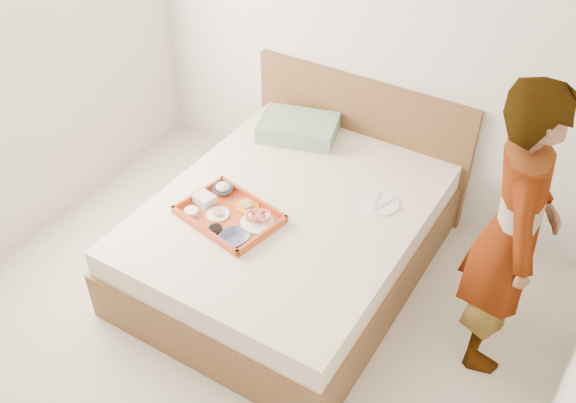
# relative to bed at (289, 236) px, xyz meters

# --- Properties ---
(ground) EXTENTS (3.50, 4.00, 0.01)m
(ground) POSITION_rel_bed_xyz_m (0.01, -1.00, -0.27)
(ground) COLOR beige
(ground) RESTS_ON ground
(wall_back) EXTENTS (3.50, 0.01, 2.60)m
(wall_back) POSITION_rel_bed_xyz_m (0.01, 1.00, 1.04)
(wall_back) COLOR silver
(wall_back) RESTS_ON ground
(bed) EXTENTS (1.65, 2.00, 0.53)m
(bed) POSITION_rel_bed_xyz_m (0.00, 0.00, 0.00)
(bed) COLOR brown
(bed) RESTS_ON ground
(headboard) EXTENTS (1.65, 0.06, 0.95)m
(headboard) POSITION_rel_bed_xyz_m (0.00, 0.97, 0.21)
(headboard) COLOR brown
(headboard) RESTS_ON ground
(pillow) EXTENTS (0.61, 0.50, 0.13)m
(pillow) POSITION_rel_bed_xyz_m (-0.35, 0.69, 0.33)
(pillow) COLOR #8EAF8B
(pillow) RESTS_ON bed
(tray) EXTENTS (0.65, 0.53, 0.05)m
(tray) POSITION_rel_bed_xyz_m (-0.25, -0.29, 0.29)
(tray) COLOR #C64B1E
(tray) RESTS_ON bed
(prawn_plate) EXTENTS (0.24, 0.24, 0.01)m
(prawn_plate) POSITION_rel_bed_xyz_m (-0.06, -0.27, 0.29)
(prawn_plate) COLOR white
(prawn_plate) RESTS_ON tray
(navy_bowl_big) EXTENTS (0.19, 0.19, 0.04)m
(navy_bowl_big) POSITION_rel_bed_xyz_m (-0.09, -0.46, 0.30)
(navy_bowl_big) COLOR #1A1C4F
(navy_bowl_big) RESTS_ON tray
(sauce_dish) EXTENTS (0.10, 0.10, 0.03)m
(sauce_dish) POSITION_rel_bed_xyz_m (-0.23, -0.45, 0.30)
(sauce_dish) COLOR black
(sauce_dish) RESTS_ON tray
(meat_plate) EXTENTS (0.17, 0.17, 0.01)m
(meat_plate) POSITION_rel_bed_xyz_m (-0.31, -0.32, 0.29)
(meat_plate) COLOR white
(meat_plate) RESTS_ON tray
(bread_plate) EXTENTS (0.17, 0.17, 0.01)m
(bread_plate) POSITION_rel_bed_xyz_m (-0.20, -0.17, 0.29)
(bread_plate) COLOR orange
(bread_plate) RESTS_ON tray
(salad_bowl) EXTENTS (0.15, 0.15, 0.04)m
(salad_bowl) POSITION_rel_bed_xyz_m (-0.41, -0.13, 0.30)
(salad_bowl) COLOR #1A1C4F
(salad_bowl) RESTS_ON tray
(plastic_tub) EXTENTS (0.14, 0.12, 0.05)m
(plastic_tub) POSITION_rel_bed_xyz_m (-0.45, -0.27, 0.31)
(plastic_tub) COLOR silver
(plastic_tub) RESTS_ON tray
(cheese_round) EXTENTS (0.10, 0.10, 0.03)m
(cheese_round) POSITION_rel_bed_xyz_m (-0.46, -0.40, 0.30)
(cheese_round) COLOR white
(cheese_round) RESTS_ON tray
(dinner_plate) EXTENTS (0.26, 0.26, 0.01)m
(dinner_plate) POSITION_rel_bed_xyz_m (0.48, 0.30, 0.27)
(dinner_plate) COLOR white
(dinner_plate) RESTS_ON bed
(person) EXTENTS (0.59, 0.74, 1.75)m
(person) POSITION_rel_bed_xyz_m (1.30, 0.05, 0.61)
(person) COLOR white
(person) RESTS_ON ground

